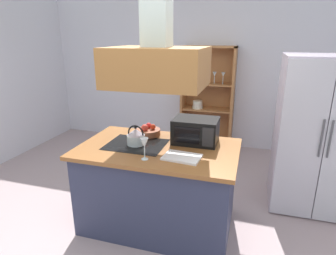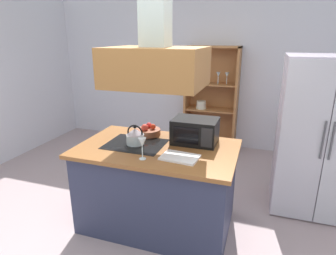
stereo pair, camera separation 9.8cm
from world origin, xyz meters
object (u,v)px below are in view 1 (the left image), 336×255
at_px(dish_cabinet, 207,104).
at_px(wine_glass_on_counter, 144,144).
at_px(microwave, 196,131).
at_px(refrigerator, 317,135).
at_px(kettle, 136,137).
at_px(fruit_bowl, 148,131).
at_px(cutting_board, 182,157).

bearing_deg(dish_cabinet, wine_glass_on_counter, -92.75).
relative_size(microwave, wine_glass_on_counter, 2.23).
distance_m(refrigerator, kettle, 2.07).
xyz_separation_m(kettle, wine_glass_on_counter, (0.22, -0.32, 0.06)).
distance_m(microwave, fruit_bowl, 0.57).
distance_m(cutting_board, fruit_bowl, 0.73).
relative_size(wine_glass_on_counter, fruit_bowl, 0.75).
relative_size(cutting_board, wine_glass_on_counter, 1.65).
distance_m(dish_cabinet, fruit_bowl, 2.15).
distance_m(wine_glass_on_counter, fruit_bowl, 0.68).
relative_size(kettle, fruit_bowl, 0.76).
distance_m(microwave, wine_glass_on_counter, 0.67).
relative_size(refrigerator, cutting_board, 5.25).
height_order(refrigerator, fruit_bowl, refrigerator).
bearing_deg(fruit_bowl, wine_glass_on_counter, -72.25).
relative_size(kettle, microwave, 0.45).
xyz_separation_m(kettle, fruit_bowl, (0.02, 0.31, -0.04)).
height_order(cutting_board, fruit_bowl, fruit_bowl).
distance_m(refrigerator, cutting_board, 1.72).
height_order(kettle, wine_glass_on_counter, kettle).
relative_size(dish_cabinet, cutting_board, 5.34).
distance_m(kettle, fruit_bowl, 0.32).
distance_m(dish_cabinet, kettle, 2.46).
bearing_deg(kettle, wine_glass_on_counter, -55.65).
bearing_deg(refrigerator, fruit_bowl, -162.56).
xyz_separation_m(dish_cabinet, fruit_bowl, (-0.34, -2.12, 0.14)).
bearing_deg(wine_glass_on_counter, cutting_board, 21.91).
xyz_separation_m(microwave, fruit_bowl, (-0.56, 0.07, -0.09)).
distance_m(dish_cabinet, microwave, 2.21).
bearing_deg(kettle, cutting_board, -19.88).
bearing_deg(fruit_bowl, cutting_board, -44.17).
bearing_deg(wine_glass_on_counter, dish_cabinet, 87.25).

